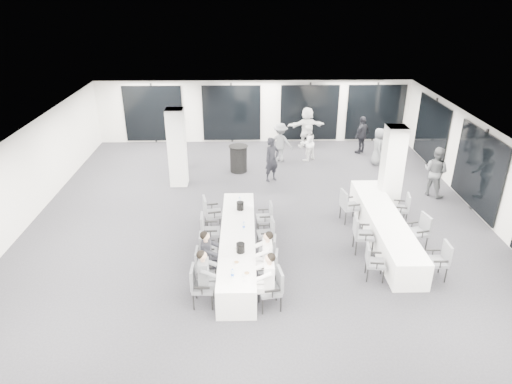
# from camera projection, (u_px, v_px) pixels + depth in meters

# --- Properties ---
(room) EXTENTS (14.04, 16.04, 2.84)m
(room) POSITION_uv_depth(u_px,v_px,m) (286.00, 169.00, 14.30)
(room) COLOR #242429
(room) RESTS_ON ground
(column_left) EXTENTS (0.60, 0.60, 2.80)m
(column_left) POSITION_uv_depth(u_px,v_px,m) (177.00, 148.00, 16.12)
(column_left) COLOR silver
(column_left) RESTS_ON floor
(column_right) EXTENTS (0.60, 0.60, 2.80)m
(column_right) POSITION_uv_depth(u_px,v_px,m) (392.00, 170.00, 14.26)
(column_right) COLOR silver
(column_right) RESTS_ON floor
(banquet_table_main) EXTENTS (0.90, 5.00, 0.75)m
(banquet_table_main) POSITION_uv_depth(u_px,v_px,m) (238.00, 246.00, 12.10)
(banquet_table_main) COLOR white
(banquet_table_main) RESTS_ON floor
(banquet_table_side) EXTENTS (0.90, 5.00, 0.75)m
(banquet_table_side) POSITION_uv_depth(u_px,v_px,m) (384.00, 227.00, 13.01)
(banquet_table_side) COLOR white
(banquet_table_side) RESTS_ON floor
(cocktail_table) EXTENTS (0.74, 0.74, 1.03)m
(cocktail_table) POSITION_uv_depth(u_px,v_px,m) (239.00, 158.00, 17.61)
(cocktail_table) COLOR black
(cocktail_table) RESTS_ON floor
(chair_main_left_near) EXTENTS (0.52, 0.58, 0.99)m
(chair_main_left_near) POSITION_uv_depth(u_px,v_px,m) (199.00, 284.00, 10.28)
(chair_main_left_near) COLOR #57595F
(chair_main_left_near) RESTS_ON floor
(chair_main_left_second) EXTENTS (0.47, 0.53, 0.93)m
(chair_main_left_second) POSITION_uv_depth(u_px,v_px,m) (203.00, 264.00, 11.05)
(chair_main_left_second) COLOR #57595F
(chair_main_left_second) RESTS_ON floor
(chair_main_left_mid) EXTENTS (0.46, 0.51, 0.87)m
(chair_main_left_mid) POSITION_uv_depth(u_px,v_px,m) (206.00, 247.00, 11.81)
(chair_main_left_mid) COLOR #57595F
(chair_main_left_mid) RESTS_ON floor
(chair_main_left_fourth) EXTENTS (0.53, 0.58, 1.00)m
(chair_main_left_fourth) POSITION_uv_depth(u_px,v_px,m) (208.00, 229.00, 12.52)
(chair_main_left_fourth) COLOR #57595F
(chair_main_left_fourth) RESTS_ON floor
(chair_main_left_far) EXTENTS (0.62, 0.65, 1.04)m
(chair_main_left_far) POSITION_uv_depth(u_px,v_px,m) (210.00, 211.00, 13.45)
(chair_main_left_far) COLOR #57595F
(chair_main_left_far) RESTS_ON floor
(chair_main_right_near) EXTENTS (0.57, 0.61, 0.98)m
(chair_main_right_near) POSITION_uv_depth(u_px,v_px,m) (274.00, 286.00, 10.19)
(chair_main_right_near) COLOR #57595F
(chair_main_right_near) RESTS_ON floor
(chair_main_right_second) EXTENTS (0.50, 0.54, 0.88)m
(chair_main_right_second) POSITION_uv_depth(u_px,v_px,m) (271.00, 266.00, 11.04)
(chair_main_right_second) COLOR #57595F
(chair_main_right_second) RESTS_ON floor
(chair_main_right_mid) EXTENTS (0.48, 0.52, 0.86)m
(chair_main_right_mid) POSITION_uv_depth(u_px,v_px,m) (270.00, 250.00, 11.70)
(chair_main_right_mid) COLOR #57595F
(chair_main_right_mid) RESTS_ON floor
(chair_main_right_fourth) EXTENTS (0.49, 0.53, 0.87)m
(chair_main_right_fourth) POSITION_uv_depth(u_px,v_px,m) (268.00, 231.00, 12.56)
(chair_main_right_fourth) COLOR #57595F
(chair_main_right_fourth) RESTS_ON floor
(chair_main_right_far) EXTENTS (0.49, 0.53, 0.89)m
(chair_main_right_far) POSITION_uv_depth(u_px,v_px,m) (267.00, 215.00, 13.38)
(chair_main_right_far) COLOR #57595F
(chair_main_right_far) RESTS_ON floor
(chair_side_left_near) EXTENTS (0.52, 0.56, 0.91)m
(chair_side_left_near) POSITION_uv_depth(u_px,v_px,m) (372.00, 260.00, 11.22)
(chair_side_left_near) COLOR #57595F
(chair_side_left_near) RESTS_ON floor
(chair_side_left_mid) EXTENTS (0.56, 0.61, 1.04)m
(chair_side_left_mid) POSITION_uv_depth(u_px,v_px,m) (361.00, 232.00, 12.32)
(chair_side_left_mid) COLOR #57595F
(chair_side_left_mid) RESTS_ON floor
(chair_side_left_far) EXTENTS (0.61, 0.64, 1.03)m
(chair_side_left_far) POSITION_uv_depth(u_px,v_px,m) (348.00, 204.00, 13.89)
(chair_side_left_far) COLOR #57595F
(chair_side_left_far) RESTS_ON floor
(chair_side_right_near) EXTENTS (0.50, 0.56, 0.98)m
(chair_side_right_near) POSITION_uv_depth(u_px,v_px,m) (440.00, 258.00, 11.22)
(chair_side_right_near) COLOR #57595F
(chair_side_right_near) RESTS_ON floor
(chair_side_right_mid) EXTENTS (0.60, 0.63, 1.00)m
(chair_side_right_mid) POSITION_uv_depth(u_px,v_px,m) (420.00, 229.00, 12.51)
(chair_side_right_mid) COLOR #57595F
(chair_side_right_mid) RESTS_ON floor
(chair_side_right_far) EXTENTS (0.55, 0.58, 0.93)m
(chair_side_right_far) POSITION_uv_depth(u_px,v_px,m) (403.00, 206.00, 13.86)
(chair_side_right_far) COLOR #57595F
(chair_side_right_far) RESTS_ON floor
(seated_guest_a) EXTENTS (0.50, 0.38, 1.44)m
(seated_guest_a) POSITION_uv_depth(u_px,v_px,m) (206.00, 275.00, 10.17)
(seated_guest_a) COLOR #54575B
(seated_guest_a) RESTS_ON floor
(seated_guest_b) EXTENTS (0.50, 0.38, 1.44)m
(seated_guest_b) POSITION_uv_depth(u_px,v_px,m) (209.00, 254.00, 10.93)
(seated_guest_b) COLOR black
(seated_guest_b) RESTS_ON floor
(seated_guest_c) EXTENTS (0.50, 0.38, 1.44)m
(seated_guest_c) POSITION_uv_depth(u_px,v_px,m) (266.00, 278.00, 10.07)
(seated_guest_c) COLOR white
(seated_guest_c) RESTS_ON floor
(seated_guest_d) EXTENTS (0.50, 0.38, 1.44)m
(seated_guest_d) POSITION_uv_depth(u_px,v_px,m) (265.00, 255.00, 10.92)
(seated_guest_d) COLOR white
(seated_guest_d) RESTS_ON floor
(standing_guest_a) EXTENTS (0.88, 0.84, 1.87)m
(standing_guest_a) POSITION_uv_depth(u_px,v_px,m) (272.00, 157.00, 16.61)
(standing_guest_a) COLOR black
(standing_guest_a) RESTS_ON floor
(standing_guest_b) EXTENTS (0.95, 0.88, 1.69)m
(standing_guest_b) POSITION_uv_depth(u_px,v_px,m) (308.00, 140.00, 18.57)
(standing_guest_b) COLOR white
(standing_guest_b) RESTS_ON floor
(standing_guest_c) EXTENTS (1.30, 0.92, 1.81)m
(standing_guest_c) POSITION_uv_depth(u_px,v_px,m) (281.00, 140.00, 18.45)
(standing_guest_c) COLOR #54575B
(standing_guest_c) RESTS_ON floor
(standing_guest_d) EXTENTS (1.20, 1.18, 1.84)m
(standing_guest_d) POSITION_uv_depth(u_px,v_px,m) (362.00, 132.00, 19.31)
(standing_guest_d) COLOR black
(standing_guest_d) RESTS_ON floor
(standing_guest_e) EXTENTS (0.65, 0.90, 1.70)m
(standing_guest_e) POSITION_uv_depth(u_px,v_px,m) (379.00, 144.00, 18.14)
(standing_guest_e) COLOR #54575B
(standing_guest_e) RESTS_ON floor
(standing_guest_f) EXTENTS (1.97, 1.01, 2.04)m
(standing_guest_f) POSITION_uv_depth(u_px,v_px,m) (307.00, 125.00, 20.00)
(standing_guest_f) COLOR white
(standing_guest_f) RESTS_ON floor
(standing_guest_g) EXTENTS (0.93, 0.90, 2.00)m
(standing_guest_g) POSITION_uv_depth(u_px,v_px,m) (178.00, 147.00, 17.43)
(standing_guest_g) COLOR white
(standing_guest_g) RESTS_ON floor
(standing_guest_h) EXTENTS (1.06, 1.10, 1.98)m
(standing_guest_h) POSITION_uv_depth(u_px,v_px,m) (436.00, 168.00, 15.45)
(standing_guest_h) COLOR #54575B
(standing_guest_h) RESTS_ON floor
(ice_bucket_near) EXTENTS (0.21, 0.21, 0.24)m
(ice_bucket_near) POSITION_uv_depth(u_px,v_px,m) (241.00, 248.00, 11.08)
(ice_bucket_near) COLOR black
(ice_bucket_near) RESTS_ON banquet_table_main
(ice_bucket_far) EXTENTS (0.21, 0.21, 0.24)m
(ice_bucket_far) POSITION_uv_depth(u_px,v_px,m) (240.00, 206.00, 13.14)
(ice_bucket_far) COLOR black
(ice_bucket_far) RESTS_ON banquet_table_main
(water_bottle_a) EXTENTS (0.07, 0.07, 0.22)m
(water_bottle_a) POSITION_uv_depth(u_px,v_px,m) (232.00, 274.00, 10.13)
(water_bottle_a) COLOR silver
(water_bottle_a) RESTS_ON banquet_table_main
(water_bottle_b) EXTENTS (0.07, 0.07, 0.21)m
(water_bottle_b) POSITION_uv_depth(u_px,v_px,m) (244.00, 226.00, 12.12)
(water_bottle_b) COLOR silver
(water_bottle_b) RESTS_ON banquet_table_main
(water_bottle_c) EXTENTS (0.07, 0.07, 0.21)m
(water_bottle_c) POSITION_uv_depth(u_px,v_px,m) (240.00, 201.00, 13.49)
(water_bottle_c) COLOR silver
(water_bottle_c) RESTS_ON banquet_table_main
(plate_a) EXTENTS (0.19, 0.19, 0.03)m
(plate_a) POSITION_uv_depth(u_px,v_px,m) (236.00, 262.00, 10.71)
(plate_a) COLOR white
(plate_a) RESTS_ON banquet_table_main
(plate_b) EXTENTS (0.19, 0.19, 0.03)m
(plate_b) POSITION_uv_depth(u_px,v_px,m) (247.00, 273.00, 10.31)
(plate_b) COLOR white
(plate_b) RESTS_ON banquet_table_main
(plate_c) EXTENTS (0.18, 0.18, 0.03)m
(plate_c) POSITION_uv_depth(u_px,v_px,m) (238.00, 248.00, 11.27)
(plate_c) COLOR white
(plate_c) RESTS_ON banquet_table_main
(wine_glass) EXTENTS (0.07, 0.07, 0.18)m
(wine_glass) POSITION_uv_depth(u_px,v_px,m) (244.00, 276.00, 9.99)
(wine_glass) COLOR silver
(wine_glass) RESTS_ON banquet_table_main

